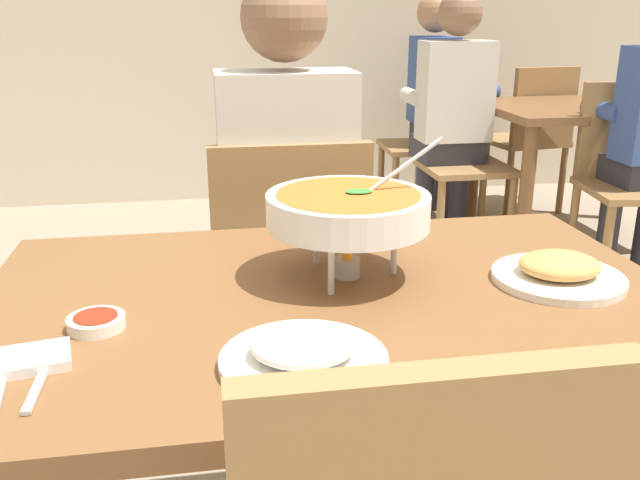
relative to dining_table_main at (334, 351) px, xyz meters
The scene contains 17 objects.
dining_table_main is the anchor object (origin of this frame).
chair_diner_main 0.70m from the dining_table_main, 90.00° to the left, with size 0.44×0.44×0.90m.
diner_main 0.73m from the dining_table_main, 90.00° to the left, with size 0.40×0.45×1.31m.
curry_bowl 0.26m from the dining_table_main, 62.87° to the left, with size 0.33×0.30×0.26m.
rice_plate 0.29m from the dining_table_main, 110.24° to the right, with size 0.24×0.24×0.06m.
appetizer_plate 0.44m from the dining_table_main, ahead, with size 0.24×0.24×0.06m.
sauce_dish 0.42m from the dining_table_main, 169.40° to the right, with size 0.09×0.09×0.02m.
napkin_folded 0.52m from the dining_table_main, 159.34° to the right, with size 0.12×0.08×0.02m, color white.
fork_utensil 0.56m from the dining_table_main, 155.18° to the right, with size 0.01×0.17×0.01m, color silver.
spoon_utensil 0.52m from the dining_table_main, 152.79° to the right, with size 0.01×0.17×0.01m, color silver.
dining_table_far 2.85m from the dining_table_main, 52.02° to the left, with size 1.00×0.80×0.74m.
chair_bg_left 2.46m from the dining_table_main, 45.18° to the left, with size 0.49×0.49×0.90m.
chair_bg_middle 2.58m from the dining_table_main, 64.21° to the left, with size 0.44×0.44×0.90m.
chair_bg_right 3.04m from the dining_table_main, 67.66° to the left, with size 0.46×0.46×0.90m.
chair_bg_corner 3.32m from the dining_table_main, 57.82° to the left, with size 0.50×0.50×0.90m.
patron_bg_middle 2.56m from the dining_table_main, 65.40° to the left, with size 0.40×0.45×1.31m.
patron_bg_right 3.07m from the dining_table_main, 67.63° to the left, with size 0.45×0.40×1.31m.
Camera 1 is at (-0.21, -1.10, 1.22)m, focal length 38.39 mm.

